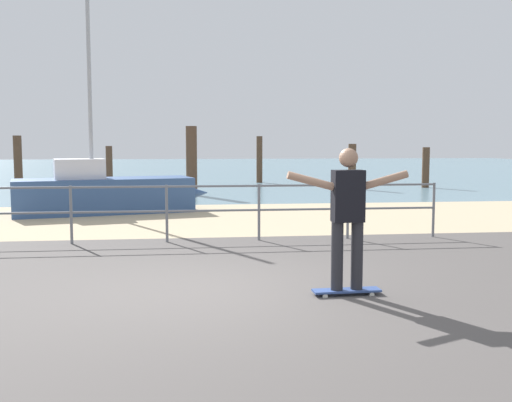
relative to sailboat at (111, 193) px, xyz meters
name	(u,v)px	position (x,y,z in m)	size (l,w,h in m)	color
ground_plane	(216,315)	(2.20, -9.40, -0.52)	(24.00, 10.00, 0.04)	#514C49
beach_strip	(198,219)	(2.20, -1.40, -0.52)	(24.00, 6.00, 0.04)	tan
sea_surface	(189,169)	(2.20, 26.60, -0.52)	(72.00, 50.00, 0.04)	slate
railing_fence	(71,206)	(-0.11, -4.80, 0.18)	(13.37, 0.05, 1.05)	slate
sailboat	(111,193)	(0.00, 0.00, 0.00)	(5.06, 2.44, 5.55)	#335184
skateboard	(347,291)	(3.75, -8.81, -0.46)	(0.81, 0.23, 0.08)	#334C8C
skateboarder	(348,210)	(3.75, -8.81, 0.49)	(1.45, 0.22, 1.65)	#26262B
groyne_post_0	(18,164)	(-4.10, 6.87, 0.51)	(0.30, 0.30, 2.06)	#513826
groyne_post_1	(109,168)	(-0.99, 7.82, 0.32)	(0.25, 0.25, 1.68)	#513826
groyne_post_2	(192,161)	(2.12, 4.91, 0.66)	(0.38, 0.38, 2.37)	#513826
groyne_post_3	(259,160)	(5.23, 11.05, 0.53)	(0.27, 0.27, 2.10)	#513826
groyne_post_4	(352,167)	(8.34, 6.95, 0.36)	(0.31, 0.31, 1.77)	#513826
groyne_post_5	(426,168)	(11.45, 7.25, 0.29)	(0.29, 0.29, 1.63)	#513826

